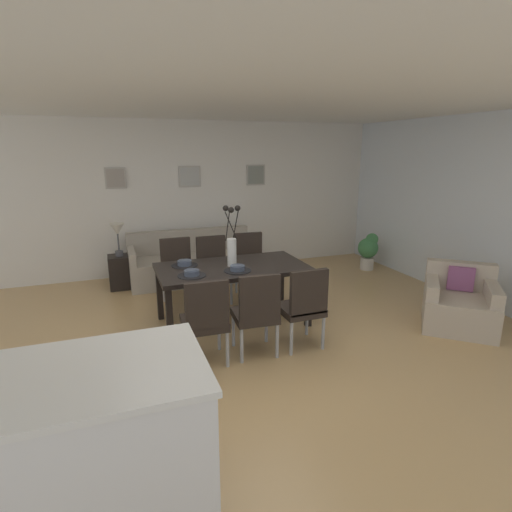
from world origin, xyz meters
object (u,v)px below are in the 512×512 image
at_px(dining_table, 232,272).
at_px(framed_picture_center, 190,176).
at_px(bowl_near_right, 185,262).
at_px(sofa, 193,263).
at_px(table_lamp, 117,232).
at_px(dining_chair_far_left, 257,310).
at_px(bowl_far_left, 237,268).
at_px(side_table, 121,272).
at_px(centerpiece_vase, 232,243).
at_px(dining_chair_near_left, 205,317).
at_px(dining_chair_mid_left, 304,304).
at_px(framed_picture_right, 256,175).
at_px(dining_chair_mid_right, 250,261).
at_px(dining_chair_near_right, 178,268).
at_px(bowl_near_left, 192,272).
at_px(armchair, 459,304).
at_px(potted_plant, 368,249).
at_px(framed_picture_left, 116,178).
at_px(dining_chair_far_right, 213,266).

height_order(dining_table, framed_picture_center, framed_picture_center).
xyz_separation_m(bowl_near_right, sofa, (0.44, 1.69, -0.50)).
bearing_deg(sofa, dining_table, -86.95).
bearing_deg(table_lamp, bowl_near_right, -66.62).
xyz_separation_m(dining_chair_far_left, bowl_far_left, (0.01, 0.68, 0.27)).
bearing_deg(side_table, bowl_near_right, -66.62).
relative_size(dining_table, centerpiece_vase, 2.45).
xyz_separation_m(sofa, framed_picture_center, (0.10, 0.53, 1.39)).
distance_m(dining_chair_near_left, dining_chair_mid_left, 1.07).
relative_size(bowl_far_left, framed_picture_right, 0.46).
bearing_deg(dining_chair_far_left, framed_picture_center, 89.82).
bearing_deg(dining_chair_mid_right, dining_chair_near_right, 179.53).
bearing_deg(bowl_near_left, armchair, -15.11).
bearing_deg(dining_chair_mid_right, side_table, 151.74).
bearing_deg(dining_table, bowl_far_left, -90.00).
height_order(table_lamp, framed_picture_right, framed_picture_right).
relative_size(dining_table, armchair, 1.59).
xyz_separation_m(framed_picture_center, potted_plant, (2.99, -1.05, -1.30)).
distance_m(bowl_near_right, framed_picture_right, 2.96).
bearing_deg(dining_chair_near_left, centerpiece_vase, 58.44).
xyz_separation_m(dining_chair_mid_right, bowl_near_right, (-1.09, -0.68, 0.27)).
height_order(centerpiece_vase, framed_picture_left, framed_picture_left).
bearing_deg(dining_chair_near_left, table_lamp, 104.27).
distance_m(dining_chair_mid_right, sofa, 1.23).
bearing_deg(dining_chair_far_right, dining_chair_far_left, -89.54).
bearing_deg(armchair, dining_table, 157.66).
distance_m(dining_chair_far_left, framed_picture_right, 3.73).
height_order(dining_chair_far_left, bowl_near_right, dining_chair_far_left).
height_order(side_table, potted_plant, potted_plant).
xyz_separation_m(dining_chair_mid_right, side_table, (-1.81, 0.97, -0.25)).
bearing_deg(framed_picture_right, sofa, -157.88).
bearing_deg(sofa, table_lamp, -178.27).
height_order(dining_chair_near_left, framed_picture_center, framed_picture_center).
relative_size(dining_chair_far_left, bowl_near_left, 5.41).
xyz_separation_m(dining_table, armchair, (2.57, -1.06, -0.38)).
bearing_deg(dining_chair_mid_right, dining_chair_far_left, -107.48).
bearing_deg(table_lamp, dining_chair_near_left, -75.73).
bearing_deg(armchair, dining_chair_far_left, 176.39).
xyz_separation_m(dining_chair_mid_right, sofa, (-0.66, 1.01, -0.23)).
relative_size(armchair, framed_picture_left, 3.34).
xyz_separation_m(dining_table, bowl_near_left, (-0.54, -0.22, 0.12)).
relative_size(dining_chair_mid_right, armchair, 0.81).
height_order(dining_chair_near_left, side_table, dining_chair_near_left).
bearing_deg(framed_picture_right, dining_chair_mid_left, -101.51).
xyz_separation_m(dining_chair_far_left, armchair, (2.58, -0.16, -0.23)).
bearing_deg(framed_picture_center, armchair, -53.67).
xyz_separation_m(dining_chair_far_right, centerpiece_vase, (0.03, -0.86, 0.51)).
relative_size(side_table, armchair, 0.46).
distance_m(centerpiece_vase, bowl_near_left, 0.63).
height_order(dining_chair_far_left, armchair, dining_chair_far_left).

